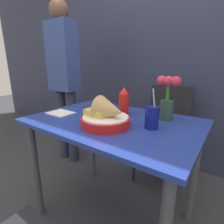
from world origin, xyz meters
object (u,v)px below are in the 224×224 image
drink_cup (152,118)px  person_standing (64,75)px  chair_far_window (166,125)px  food_basket (107,116)px  ketchup_bottle (124,101)px  flower_vase (167,97)px

drink_cup → person_standing: 1.24m
chair_far_window → food_basket: 0.90m
ketchup_bottle → person_standing: bearing=165.4°
chair_far_window → food_basket: (-0.06, -0.85, 0.30)m
chair_far_window → flower_vase: flower_vase is taller
food_basket → person_standing: (-0.95, 0.49, 0.16)m
drink_cup → person_standing: bearing=161.9°
chair_far_window → ketchup_bottle: 0.69m
person_standing → chair_far_window: bearing=19.6°
chair_far_window → food_basket: food_basket is taller
flower_vase → person_standing: bearing=171.3°
food_basket → chair_far_window: bearing=85.7°
food_basket → drink_cup: 0.24m
chair_far_window → ketchup_bottle: bearing=-101.0°
drink_cup → person_standing: person_standing is taller
chair_far_window → ketchup_bottle: size_ratio=4.70×
ketchup_bottle → person_standing: person_standing is taller
chair_far_window → flower_vase: size_ratio=3.30×
flower_vase → person_standing: size_ratio=0.16×
flower_vase → person_standing: 1.19m
food_basket → drink_cup: (0.22, 0.11, -0.00)m
food_basket → flower_vase: flower_vase is taller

